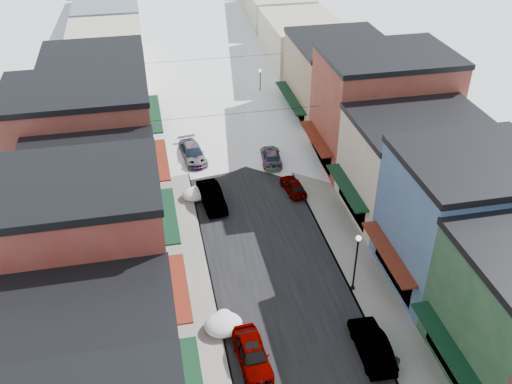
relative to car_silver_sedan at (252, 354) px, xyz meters
name	(u,v)px	position (x,y,z in m)	size (l,w,h in m)	color
road	(211,91)	(3.50, 44.07, -0.81)	(10.00, 160.00, 0.01)	black
sidewalk_left	(160,95)	(-3.10, 44.07, -0.74)	(3.20, 160.00, 0.15)	gray
sidewalk_right	(261,86)	(10.10, 44.07, -0.74)	(3.20, 160.00, 0.15)	gray
curb_left	(172,94)	(-1.55, 44.07, -0.74)	(0.10, 160.00, 0.15)	slate
curb_right	(249,87)	(8.55, 44.07, -0.74)	(0.10, 160.00, 0.15)	slate
bldg_l_cream	(85,383)	(-9.69, -3.43, 3.95)	(11.30, 8.20, 9.50)	#B4AE91
bldg_l_brick_near	(78,265)	(-10.19, 4.57, 5.45)	(12.30, 8.20, 12.50)	maroon
bldg_l_grayblue	(94,210)	(-9.69, 13.07, 3.70)	(11.30, 9.20, 9.00)	slate
bldg_l_brick_far	(84,144)	(-10.69, 22.07, 4.69)	(13.30, 9.20, 11.00)	brown
bldg_l_tan	(99,102)	(-9.69, 32.07, 4.19)	(11.30, 11.20, 10.00)	#9D8667
bldg_r_blue	(464,221)	(16.69, 5.07, 4.45)	(11.30, 9.20, 10.50)	#3A5984
bldg_r_cream	(415,167)	(17.19, 14.07, 3.70)	(12.30, 9.20, 9.00)	#C4B49E
bldg_r_brick_far	(382,109)	(17.69, 23.07, 4.94)	(13.30, 9.20, 11.50)	maroon
bldg_r_tan	(339,81)	(16.69, 33.07, 3.94)	(11.30, 11.20, 9.50)	#947B61
distant_blocks	(190,10)	(3.50, 67.07, 3.19)	(34.00, 55.00, 8.00)	gray
overhead_cables	(225,83)	(3.50, 31.57, 5.39)	(16.40, 15.04, 0.04)	black
car_silver_sedan	(252,354)	(0.00, 0.00, 0.00)	(1.92, 4.77, 1.62)	gray
car_dark_hatch	(212,197)	(0.00, 18.49, 0.03)	(1.79, 5.14, 1.69)	black
car_silver_wagon	(192,153)	(-0.80, 26.93, -0.03)	(2.20, 5.40, 1.57)	gray
car_green_sedan	(372,345)	(7.80, -0.87, 0.02)	(1.76, 5.03, 1.66)	black
car_gray_suv	(293,186)	(7.80, 19.04, -0.15)	(1.57, 3.90, 1.33)	#989CA1
car_black_sedan	(271,156)	(7.00, 24.82, -0.12)	(1.93, 4.76, 1.38)	black
car_lane_silver	(206,106)	(2.05, 37.87, 0.02)	(1.96, 4.87, 1.66)	#A4A6AD
car_lane_white	(214,62)	(5.08, 52.36, 0.02)	(2.75, 5.97, 1.66)	silver
trash_can	(395,365)	(8.70, -2.56, -0.17)	(0.56, 0.56, 0.96)	#515356
streetlamp_near	(356,256)	(8.70, 5.14, 2.47)	(0.41, 0.41, 4.96)	black
streetlamp_far	(260,82)	(8.84, 38.68, 2.16)	(0.37, 0.37, 4.47)	black
snow_pile_mid	(223,324)	(-1.38, 3.21, -0.27)	(2.66, 2.84, 1.13)	white
snow_pile_far	(195,194)	(-1.38, 19.83, -0.32)	(2.43, 2.69, 1.03)	white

